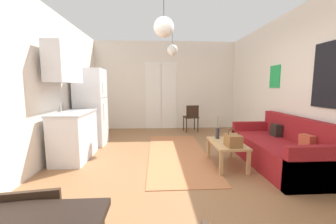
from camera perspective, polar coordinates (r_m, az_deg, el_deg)
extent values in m
cube|color=#8E603D|center=(3.56, 2.18, -16.79)|extent=(5.11, 7.68, 0.10)
cube|color=silver|center=(6.84, -0.64, 7.30)|extent=(4.71, 0.10, 2.83)
cube|color=white|center=(6.78, -4.07, 4.24)|extent=(0.49, 0.02, 2.11)
cube|color=white|center=(6.79, 0.27, 4.27)|extent=(0.49, 0.02, 2.11)
cube|color=white|center=(6.81, -1.94, 13.41)|extent=(1.09, 0.03, 0.06)
cube|color=silver|center=(4.17, 35.91, 6.06)|extent=(0.10, 7.28, 2.83)
cube|color=black|center=(3.85, 38.74, 8.07)|extent=(0.02, 0.73, 0.98)
cube|color=green|center=(5.05, 27.46, 8.67)|extent=(0.02, 0.36, 0.48)
cube|color=silver|center=(3.80, -35.05, 6.15)|extent=(0.10, 7.28, 2.83)
cube|color=red|center=(4.45, -29.59, 11.70)|extent=(0.02, 0.32, 0.40)
cube|color=#B26B42|center=(4.37, 2.67, -11.41)|extent=(1.18, 3.03, 0.01)
cube|color=maroon|center=(4.13, 27.76, -10.19)|extent=(0.87, 1.92, 0.44)
cube|color=maroon|center=(4.27, 32.11, -6.99)|extent=(0.15, 1.92, 0.86)
cube|color=maroon|center=(3.40, 35.87, -12.72)|extent=(0.87, 0.11, 0.63)
cube|color=maroon|center=(4.87, 22.34, -6.18)|extent=(0.87, 0.11, 0.63)
cube|color=#B74C33|center=(3.83, 34.06, -6.84)|extent=(0.15, 0.22, 0.22)
cube|color=black|center=(4.49, 27.66, -4.43)|extent=(0.14, 0.23, 0.23)
cube|color=tan|center=(3.77, 15.98, -8.30)|extent=(0.52, 0.85, 0.04)
cube|color=tan|center=(3.42, 14.48, -13.63)|extent=(0.05, 0.05, 0.39)
cube|color=tan|center=(3.57, 21.35, -12.98)|extent=(0.05, 0.05, 0.39)
cube|color=tan|center=(4.12, 11.17, -9.92)|extent=(0.05, 0.05, 0.39)
cube|color=tan|center=(4.24, 16.98, -9.57)|extent=(0.05, 0.05, 0.39)
cylinder|color=#2D2D33|center=(3.96, 13.52, -5.72)|extent=(0.07, 0.07, 0.20)
cylinder|color=#477F42|center=(3.92, 13.61, -2.73)|extent=(0.01, 0.01, 0.22)
cube|color=brown|center=(3.52, 17.53, -7.54)|extent=(0.22, 0.28, 0.19)
torus|color=#512319|center=(3.49, 17.61, -5.71)|extent=(0.18, 0.01, 0.18)
cube|color=#382619|center=(1.55, -34.58, -23.52)|extent=(0.38, 0.08, 0.35)
cube|color=white|center=(5.22, -20.49, 1.25)|extent=(0.63, 0.64, 1.80)
cube|color=#4C4C51|center=(5.12, -17.17, 3.87)|extent=(0.01, 0.62, 0.01)
cylinder|color=#B7BABF|center=(4.94, -17.57, 6.25)|extent=(0.02, 0.02, 0.25)
cylinder|color=#B7BABF|center=(4.97, -17.34, 0.03)|extent=(0.02, 0.02, 0.40)
cube|color=silver|center=(4.36, -24.43, -6.15)|extent=(0.55, 1.07, 0.88)
cube|color=#B7BABF|center=(4.28, -24.75, -0.20)|extent=(0.58, 1.10, 0.03)
cube|color=#999BA0|center=(4.28, -24.77, -0.82)|extent=(0.36, 0.40, 0.10)
cylinder|color=#B7BABF|center=(4.34, -27.53, 1.27)|extent=(0.02, 0.02, 0.20)
cube|color=silver|center=(4.32, -26.86, 11.88)|extent=(0.32, 0.96, 0.69)
cylinder|color=black|center=(6.65, 7.33, -3.08)|extent=(0.03, 0.03, 0.44)
cylinder|color=black|center=(6.55, 4.33, -3.20)|extent=(0.03, 0.03, 0.44)
cylinder|color=black|center=(6.34, 8.27, -3.61)|extent=(0.03, 0.03, 0.44)
cylinder|color=black|center=(6.23, 5.13, -3.75)|extent=(0.03, 0.03, 0.44)
cube|color=black|center=(6.40, 6.29, -1.38)|extent=(0.47, 0.45, 0.04)
cube|color=black|center=(6.21, 6.80, 0.13)|extent=(0.38, 0.08, 0.36)
cylinder|color=black|center=(3.40, -1.18, 28.20)|extent=(0.01, 0.01, 0.42)
sphere|color=white|center=(3.29, -1.16, 22.38)|extent=(0.30, 0.30, 0.30)
cylinder|color=black|center=(5.42, 1.21, 20.27)|extent=(0.01, 0.01, 0.40)
sphere|color=white|center=(5.36, 1.20, 16.76)|extent=(0.27, 0.27, 0.27)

